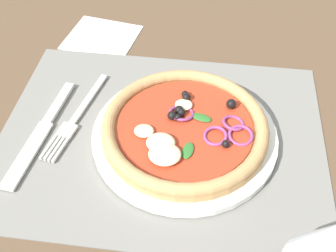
{
  "coord_description": "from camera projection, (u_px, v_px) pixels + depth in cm",
  "views": [
    {
      "loc": [
        -5.86,
        37.64,
        43.28
      ],
      "look_at": [
        -0.97,
        0.0,
        2.47
      ],
      "focal_mm": 44.31,
      "sensor_mm": 36.0,
      "label": 1
    }
  ],
  "objects": [
    {
      "name": "ground_plane",
      "position": [
        161.0,
        143.0,
        0.59
      ],
      "size": [
        190.0,
        140.0,
        2.4
      ],
      "primitive_type": "cube",
      "color": "brown"
    },
    {
      "name": "placemat",
      "position": [
        161.0,
        136.0,
        0.57
      ],
      "size": [
        44.77,
        34.74,
        0.4
      ],
      "primitive_type": "cube",
      "color": "slate",
      "rests_on": "ground_plane"
    },
    {
      "name": "plate",
      "position": [
        185.0,
        133.0,
        0.57
      ],
      "size": [
        25.21,
        25.21,
        1.07
      ],
      "primitive_type": "cylinder",
      "color": "silver",
      "rests_on": "placemat"
    },
    {
      "name": "pizza",
      "position": [
        185.0,
        126.0,
        0.56
      ],
      "size": [
        22.38,
        22.38,
        2.7
      ],
      "color": "tan",
      "rests_on": "plate"
    },
    {
      "name": "fork",
      "position": [
        75.0,
        119.0,
        0.59
      ],
      "size": [
        5.08,
        17.94,
        0.44
      ],
      "rotation": [
        0.0,
        0.0,
        1.37
      ],
      "color": "silver",
      "rests_on": "placemat"
    },
    {
      "name": "knife",
      "position": [
        41.0,
        132.0,
        0.57
      ],
      "size": [
        3.93,
        20.06,
        0.62
      ],
      "rotation": [
        0.0,
        0.0,
        1.46
      ],
      "color": "silver",
      "rests_on": "placemat"
    },
    {
      "name": "wine_glass",
      "position": [
        332.0,
        249.0,
        0.35
      ],
      "size": [
        7.2,
        7.2,
        14.9
      ],
      "color": "silver",
      "rests_on": "ground_plane"
    },
    {
      "name": "napkin",
      "position": [
        102.0,
        37.0,
        0.74
      ],
      "size": [
        13.54,
        12.57,
        0.36
      ],
      "primitive_type": "cube",
      "rotation": [
        0.0,
        0.0,
        -0.17
      ],
      "color": "white",
      "rests_on": "ground_plane"
    }
  ]
}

